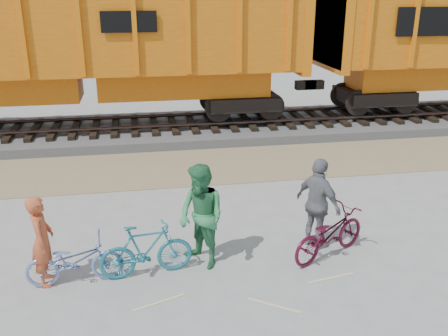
{
  "coord_description": "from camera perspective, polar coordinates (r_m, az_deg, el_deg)",
  "views": [
    {
      "loc": [
        -1.15,
        -7.68,
        4.78
      ],
      "look_at": [
        0.47,
        1.5,
        1.39
      ],
      "focal_mm": 40.0,
      "sensor_mm": 36.0,
      "label": 1
    }
  ],
  "objects": [
    {
      "name": "person_man",
      "position": [
        8.88,
        -2.6,
        -5.57
      ],
      "size": [
        1.11,
        1.17,
        1.91
      ],
      "primitive_type": "imported",
      "rotation": [
        0.0,
        0.0,
        -0.99
      ],
      "color": "#327F4C",
      "rests_on": "ground"
    },
    {
      "name": "person_woman",
      "position": [
        9.66,
        10.7,
        -4.06
      ],
      "size": [
        0.88,
        1.14,
        1.81
      ],
      "primitive_type": "imported",
      "rotation": [
        0.0,
        0.0,
        2.04
      ],
      "color": "slate",
      "rests_on": "ground"
    },
    {
      "name": "bicycle_maroon",
      "position": [
        9.54,
        11.93,
        -7.34
      ],
      "size": [
        1.87,
        1.39,
        0.94
      ],
      "primitive_type": "imported",
      "rotation": [
        0.0,
        0.0,
        2.06
      ],
      "color": "#4C0C22",
      "rests_on": "ground"
    },
    {
      "name": "bicycle_blue",
      "position": [
        8.94,
        -16.7,
        -10.11
      ],
      "size": [
        1.65,
        0.67,
        0.85
      ],
      "primitive_type": "imported",
      "rotation": [
        0.0,
        0.0,
        1.64
      ],
      "color": "#6A86C2",
      "rests_on": "ground"
    },
    {
      "name": "hopper_car_center",
      "position": [
        16.84,
        -15.51,
        13.25
      ],
      "size": [
        14.0,
        3.13,
        4.65
      ],
      "color": "black",
      "rests_on": "track"
    },
    {
      "name": "track",
      "position": [
        17.26,
        -5.87,
        5.44
      ],
      "size": [
        120.0,
        2.6,
        0.24
      ],
      "color": "black",
      "rests_on": "ballast_bed"
    },
    {
      "name": "ground",
      "position": [
        9.12,
        -1.27,
        -11.64
      ],
      "size": [
        120.0,
        120.0,
        0.0
      ],
      "primitive_type": "plane",
      "color": "#9E9E99",
      "rests_on": "ground"
    },
    {
      "name": "person_solo",
      "position": [
        8.93,
        -20.08,
        -7.81
      ],
      "size": [
        0.42,
        0.61,
        1.6
      ],
      "primitive_type": "imported",
      "rotation": [
        0.0,
        0.0,
        1.64
      ],
      "color": "#BD512C",
      "rests_on": "ground"
    },
    {
      "name": "ballast_bed",
      "position": [
        17.35,
        -5.83,
        4.41
      ],
      "size": [
        120.0,
        4.0,
        0.3
      ],
      "primitive_type": "cube",
      "color": "slate",
      "rests_on": "ground"
    },
    {
      "name": "gravel_strip",
      "position": [
        14.06,
        -4.69,
        0.09
      ],
      "size": [
        120.0,
        3.0,
        0.02
      ],
      "primitive_type": "cube",
      "color": "#9B8760",
      "rests_on": "ground"
    },
    {
      "name": "bicycle_teal",
      "position": [
        8.86,
        -8.89,
        -9.26
      ],
      "size": [
        1.67,
        0.67,
        0.98
      ],
      "primitive_type": "imported",
      "rotation": [
        0.0,
        0.0,
        1.7
      ],
      "color": "#217386",
      "rests_on": "ground"
    }
  ]
}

